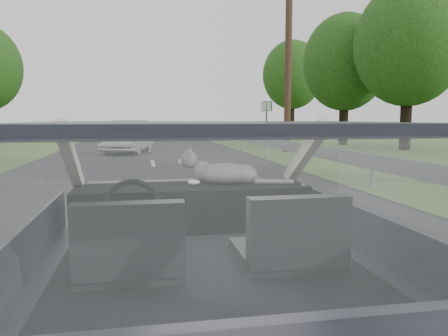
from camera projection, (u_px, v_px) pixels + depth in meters
name	position (u px, v px, depth m)	size (l,w,h in m)	color
subject_car	(205.00, 251.00, 2.44)	(1.80, 4.00, 1.45)	black
dashboard	(192.00, 207.00, 3.04)	(1.58, 0.45, 0.30)	black
driver_seat	(130.00, 242.00, 2.07)	(0.50, 0.72, 0.42)	black
passenger_seat	(291.00, 234.00, 2.21)	(0.50, 0.72, 0.42)	black
steering_wheel	(132.00, 208.00, 2.67)	(0.36, 0.36, 0.04)	black
cat	(226.00, 172.00, 3.08)	(0.58, 0.18, 0.26)	#949497
guardrail	(300.00, 148.00, 13.01)	(0.05, 90.00, 0.32)	#A6A6A6
other_car	(128.00, 136.00, 18.87)	(1.67, 4.23, 1.39)	#AAABAC
highway_sign	(266.00, 122.00, 26.55)	(0.10, 1.01, 2.52)	#1D6630
utility_pole	(288.00, 47.00, 18.57)	(0.29, 0.29, 9.02)	brown
tree_1	(408.00, 69.00, 19.94)	(4.91, 4.91, 7.45)	#163B13
tree_2	(345.00, 82.00, 24.01)	(4.60, 4.60, 6.97)	#163B13
tree_3	(292.00, 88.00, 42.90)	(5.83, 5.83, 8.83)	#163B13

